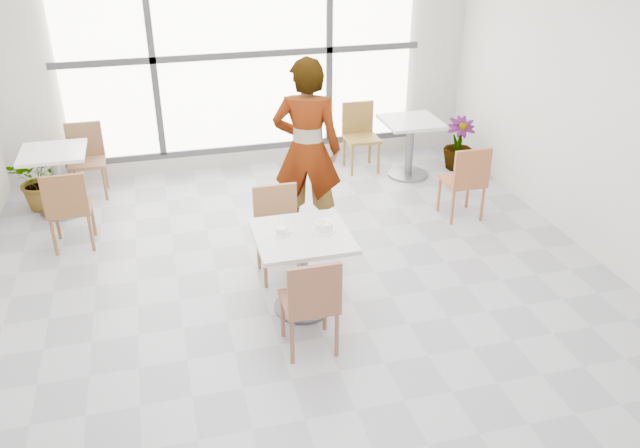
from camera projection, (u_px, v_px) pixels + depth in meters
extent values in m
plane|color=#9E9EA5|center=(311.00, 308.00, 5.79)|extent=(7.00, 7.00, 0.00)
plane|color=silver|center=(243.00, 53.00, 8.10)|extent=(6.00, 0.00, 6.00)
plane|color=silver|center=(637.00, 120.00, 5.78)|extent=(0.00, 7.00, 7.00)
cube|color=white|center=(243.00, 54.00, 8.05)|extent=(4.40, 0.04, 2.40)
cube|color=#3F3F42|center=(244.00, 55.00, 8.02)|extent=(4.60, 0.05, 0.08)
cube|color=#3F3F42|center=(153.00, 60.00, 7.78)|extent=(0.08, 0.05, 2.40)
cube|color=#3F3F42|center=(329.00, 50.00, 8.27)|extent=(0.08, 0.05, 2.40)
cube|color=#3F3F42|center=(249.00, 148.00, 8.59)|extent=(4.60, 0.05, 0.08)
cube|color=silver|center=(302.00, 236.00, 5.46)|extent=(0.80, 0.80, 0.04)
cylinder|color=slate|center=(303.00, 274.00, 5.63)|extent=(0.10, 0.10, 0.71)
cylinder|color=slate|center=(303.00, 306.00, 5.79)|extent=(0.52, 0.52, 0.03)
cube|color=brown|center=(309.00, 302.00, 5.12)|extent=(0.42, 0.42, 0.04)
cube|color=brown|center=(315.00, 290.00, 4.85)|extent=(0.42, 0.04, 0.42)
cylinder|color=brown|center=(325.00, 309.00, 5.42)|extent=(0.04, 0.04, 0.41)
cylinder|color=brown|center=(337.00, 335.00, 5.11)|extent=(0.04, 0.04, 0.41)
cylinder|color=brown|center=(283.00, 316.00, 5.34)|extent=(0.04, 0.04, 0.41)
cylinder|color=brown|center=(292.00, 342.00, 5.03)|extent=(0.04, 0.04, 0.41)
cube|color=#9C6943|center=(280.00, 236.00, 6.09)|extent=(0.42, 0.42, 0.04)
cube|color=#9C6943|center=(275.00, 205.00, 6.15)|extent=(0.42, 0.04, 0.42)
cylinder|color=#9C6943|center=(265.00, 268.00, 6.00)|extent=(0.04, 0.04, 0.41)
cylinder|color=#9C6943|center=(259.00, 250.00, 6.31)|extent=(0.04, 0.04, 0.41)
cylinder|color=#9C6943|center=(303.00, 263.00, 6.08)|extent=(0.04, 0.04, 0.41)
cylinder|color=#9C6943|center=(295.00, 245.00, 6.39)|extent=(0.04, 0.04, 0.41)
cylinder|color=white|center=(323.00, 230.00, 5.50)|extent=(0.21, 0.21, 0.01)
cylinder|color=white|center=(323.00, 225.00, 5.49)|extent=(0.16, 0.16, 0.07)
torus|color=white|center=(324.00, 222.00, 5.47)|extent=(0.16, 0.16, 0.01)
cylinder|color=beige|center=(323.00, 226.00, 5.49)|extent=(0.14, 0.14, 0.05)
cylinder|color=#F7EA9F|center=(324.00, 222.00, 5.47)|extent=(0.03, 0.03, 0.02)
cylinder|color=beige|center=(321.00, 225.00, 5.44)|extent=(0.03, 0.03, 0.02)
cylinder|color=#F4ED9D|center=(323.00, 222.00, 5.47)|extent=(0.03, 0.03, 0.02)
cylinder|color=#F4EB9D|center=(322.00, 223.00, 5.46)|extent=(0.03, 0.03, 0.02)
cylinder|color=beige|center=(319.00, 221.00, 5.48)|extent=(0.03, 0.03, 0.02)
cylinder|color=#F8E5A0|center=(324.00, 221.00, 5.47)|extent=(0.03, 0.03, 0.02)
cylinder|color=beige|center=(324.00, 222.00, 5.48)|extent=(0.03, 0.03, 0.01)
cylinder|color=beige|center=(329.00, 223.00, 5.45)|extent=(0.03, 0.03, 0.01)
cylinder|color=beige|center=(323.00, 221.00, 5.47)|extent=(0.03, 0.03, 0.01)
cylinder|color=beige|center=(324.00, 220.00, 5.49)|extent=(0.03, 0.03, 0.02)
cylinder|color=beige|center=(325.00, 222.00, 5.47)|extent=(0.03, 0.03, 0.02)
cylinder|color=#F8DFA0|center=(323.00, 222.00, 5.47)|extent=(0.03, 0.03, 0.02)
cylinder|color=beige|center=(322.00, 224.00, 5.43)|extent=(0.03, 0.03, 0.02)
cylinder|color=#EDE499|center=(323.00, 222.00, 5.48)|extent=(0.03, 0.03, 0.02)
cylinder|color=white|center=(281.00, 234.00, 5.44)|extent=(0.13, 0.13, 0.01)
cylinder|color=white|center=(281.00, 231.00, 5.42)|extent=(0.08, 0.08, 0.06)
torus|color=white|center=(286.00, 230.00, 5.43)|extent=(0.05, 0.01, 0.05)
cylinder|color=black|center=(281.00, 228.00, 5.41)|extent=(0.07, 0.07, 0.00)
cube|color=silver|center=(287.00, 234.00, 5.43)|extent=(0.09, 0.05, 0.00)
sphere|color=silver|center=(291.00, 233.00, 5.45)|extent=(0.02, 0.02, 0.02)
imported|color=black|center=(307.00, 150.00, 6.61)|extent=(0.81, 0.66, 1.92)
cube|color=white|center=(52.00, 153.00, 7.18)|extent=(0.70, 0.70, 0.04)
cylinder|color=gray|center=(59.00, 184.00, 7.35)|extent=(0.10, 0.10, 0.71)
cylinder|color=gray|center=(64.00, 211.00, 7.51)|extent=(0.52, 0.52, 0.03)
cube|color=silver|center=(411.00, 122.00, 8.14)|extent=(0.70, 0.70, 0.04)
cylinder|color=slate|center=(409.00, 150.00, 8.31)|extent=(0.10, 0.10, 0.71)
cylinder|color=slate|center=(408.00, 174.00, 8.47)|extent=(0.52, 0.52, 0.03)
cube|color=brown|center=(70.00, 208.00, 6.63)|extent=(0.42, 0.42, 0.04)
cube|color=brown|center=(64.00, 195.00, 6.36)|extent=(0.42, 0.04, 0.42)
cylinder|color=brown|center=(93.00, 218.00, 6.92)|extent=(0.04, 0.04, 0.41)
cylinder|color=brown|center=(91.00, 233.00, 6.62)|extent=(0.04, 0.04, 0.41)
cylinder|color=brown|center=(57.00, 222.00, 6.84)|extent=(0.04, 0.04, 0.41)
cylinder|color=brown|center=(54.00, 238.00, 6.53)|extent=(0.04, 0.04, 0.41)
cube|color=#885F3E|center=(87.00, 163.00, 7.72)|extent=(0.42, 0.42, 0.04)
cube|color=#885F3E|center=(84.00, 139.00, 7.78)|extent=(0.42, 0.04, 0.42)
cylinder|color=#885F3E|center=(73.00, 187.00, 7.63)|extent=(0.04, 0.04, 0.41)
cylinder|color=#885F3E|center=(75.00, 176.00, 7.94)|extent=(0.04, 0.04, 0.41)
cylinder|color=#885F3E|center=(105.00, 184.00, 7.71)|extent=(0.04, 0.04, 0.41)
cylinder|color=#885F3E|center=(106.00, 173.00, 8.02)|extent=(0.04, 0.04, 0.41)
cube|color=#A55B36|center=(462.00, 181.00, 7.24)|extent=(0.42, 0.42, 0.04)
cube|color=#A55B36|center=(472.00, 168.00, 6.97)|extent=(0.42, 0.04, 0.42)
cylinder|color=#A55B36|center=(468.00, 191.00, 7.53)|extent=(0.04, 0.04, 0.41)
cylinder|color=#A55B36|center=(482.00, 204.00, 7.23)|extent=(0.04, 0.04, 0.41)
cylinder|color=#A55B36|center=(439.00, 194.00, 7.45)|extent=(0.04, 0.04, 0.41)
cylinder|color=#A55B36|center=(453.00, 208.00, 7.14)|extent=(0.04, 0.04, 0.41)
cube|color=olive|center=(362.00, 139.00, 8.46)|extent=(0.42, 0.42, 0.04)
cube|color=olive|center=(358.00, 117.00, 8.52)|extent=(0.42, 0.04, 0.42)
cylinder|color=olive|center=(352.00, 161.00, 8.37)|extent=(0.04, 0.04, 0.41)
cylinder|color=olive|center=(344.00, 151.00, 8.68)|extent=(0.04, 0.04, 0.41)
cylinder|color=olive|center=(378.00, 158.00, 8.45)|extent=(0.04, 0.04, 0.41)
cylinder|color=olive|center=(370.00, 149.00, 8.76)|extent=(0.04, 0.04, 0.41)
imported|color=#5A8A3F|center=(42.00, 179.00, 7.46)|extent=(0.79, 0.73, 0.72)
imported|color=#488544|center=(459.00, 144.00, 8.52)|extent=(0.46, 0.46, 0.69)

